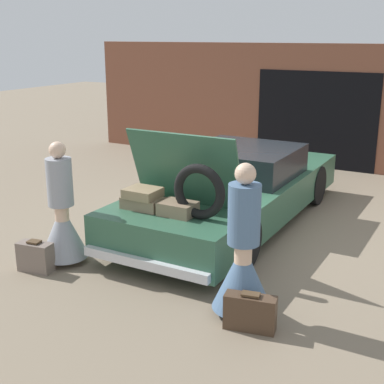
{
  "coord_description": "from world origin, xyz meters",
  "views": [
    {
      "loc": [
        3.47,
        -7.65,
        3.0
      ],
      "look_at": [
        0.0,
        -1.44,
        0.89
      ],
      "focal_mm": 50.0,
      "sensor_mm": 36.0,
      "label": 1
    }
  ],
  "objects_px": {
    "car": "(235,189)",
    "person_left": "(62,221)",
    "person_right": "(243,263)",
    "suitcase_beside_right_person": "(250,312)",
    "suitcase_beside_left_person": "(35,257)"
  },
  "relations": [
    {
      "from": "car",
      "to": "person_left",
      "type": "height_order",
      "value": "car"
    },
    {
      "from": "person_right",
      "to": "suitcase_beside_right_person",
      "type": "bearing_deg",
      "value": -140.65
    },
    {
      "from": "suitcase_beside_right_person",
      "to": "car",
      "type": "bearing_deg",
      "value": 117.61
    },
    {
      "from": "person_right",
      "to": "suitcase_beside_left_person",
      "type": "xyz_separation_m",
      "value": [
        -2.82,
        -0.29,
        -0.41
      ]
    },
    {
      "from": "car",
      "to": "person_right",
      "type": "height_order",
      "value": "car"
    },
    {
      "from": "car",
      "to": "suitcase_beside_left_person",
      "type": "xyz_separation_m",
      "value": [
        -1.47,
        -3.01,
        -0.36
      ]
    },
    {
      "from": "person_right",
      "to": "suitcase_beside_left_person",
      "type": "bearing_deg",
      "value": 96.17
    },
    {
      "from": "person_left",
      "to": "car",
      "type": "bearing_deg",
      "value": 145.04
    },
    {
      "from": "suitcase_beside_right_person",
      "to": "suitcase_beside_left_person",
      "type": "bearing_deg",
      "value": -179.49
    },
    {
      "from": "person_left",
      "to": "suitcase_beside_right_person",
      "type": "relative_size",
      "value": 2.92
    },
    {
      "from": "person_left",
      "to": "suitcase_beside_left_person",
      "type": "xyz_separation_m",
      "value": [
        -0.12,
        -0.42,
        -0.39
      ]
    },
    {
      "from": "car",
      "to": "suitcase_beside_left_person",
      "type": "distance_m",
      "value": 3.37
    },
    {
      "from": "suitcase_beside_left_person",
      "to": "suitcase_beside_right_person",
      "type": "xyz_separation_m",
      "value": [
        3.03,
        0.03,
        -0.0
      ]
    },
    {
      "from": "car",
      "to": "suitcase_beside_left_person",
      "type": "height_order",
      "value": "car"
    },
    {
      "from": "suitcase_beside_left_person",
      "to": "suitcase_beside_right_person",
      "type": "relative_size",
      "value": 0.86
    }
  ]
}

